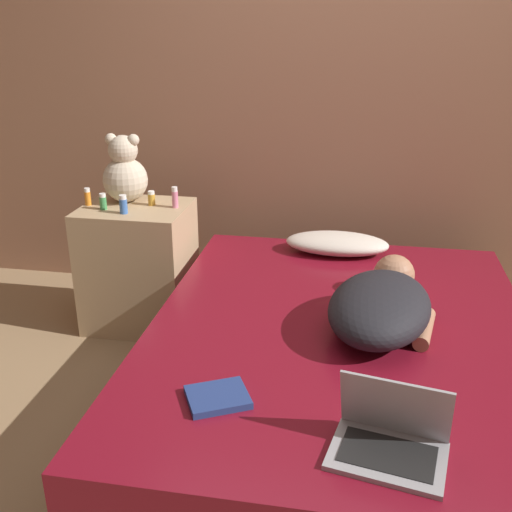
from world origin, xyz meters
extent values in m
plane|color=#937551|center=(0.00, 0.00, 0.00)|extent=(12.00, 12.00, 0.00)
cube|color=#996B51|center=(0.00, 1.28, 1.30)|extent=(8.00, 0.06, 2.60)
cube|color=#2D2319|center=(0.00, 0.00, 0.13)|extent=(1.55, 1.99, 0.26)
cube|color=maroon|center=(0.00, 0.00, 0.35)|extent=(1.52, 1.95, 0.18)
cube|color=tan|center=(-1.11, 0.68, 0.34)|extent=(0.55, 0.45, 0.67)
ellipsoid|color=beige|center=(-0.06, 0.81, 0.49)|extent=(0.53, 0.27, 0.10)
ellipsoid|color=black|center=(0.14, -0.01, 0.54)|extent=(0.49, 0.65, 0.21)
sphere|color=#A87556|center=(0.21, 0.36, 0.53)|extent=(0.18, 0.18, 0.18)
cylinder|color=#A87556|center=(0.32, -0.01, 0.47)|extent=(0.11, 0.27, 0.06)
cube|color=#9E9EA3|center=(0.16, -0.75, 0.44)|extent=(0.36, 0.28, 0.02)
cube|color=black|center=(0.16, -0.75, 0.45)|extent=(0.29, 0.20, 0.00)
cube|color=#9E9EA3|center=(0.18, -0.67, 0.56)|extent=(0.32, 0.13, 0.21)
cube|color=black|center=(0.18, -0.67, 0.56)|extent=(0.29, 0.11, 0.18)
sphere|color=beige|center=(-1.18, 0.77, 0.79)|extent=(0.23, 0.23, 0.23)
sphere|color=beige|center=(-1.18, 0.77, 0.95)|extent=(0.15, 0.15, 0.15)
sphere|color=beige|center=(-1.24, 0.77, 1.00)|extent=(0.06, 0.06, 0.06)
sphere|color=beige|center=(-1.12, 0.77, 1.00)|extent=(0.06, 0.06, 0.06)
cylinder|color=#3D8E4C|center=(-1.24, 0.61, 0.70)|extent=(0.04, 0.04, 0.07)
cylinder|color=white|center=(-1.24, 0.61, 0.75)|extent=(0.03, 0.03, 0.02)
cylinder|color=pink|center=(-0.89, 0.71, 0.71)|extent=(0.03, 0.03, 0.09)
cylinder|color=white|center=(-0.89, 0.71, 0.77)|extent=(0.03, 0.03, 0.02)
cylinder|color=gold|center=(-1.03, 0.73, 0.70)|extent=(0.04, 0.04, 0.06)
cylinder|color=white|center=(-1.03, 0.73, 0.74)|extent=(0.03, 0.03, 0.02)
cylinder|color=orange|center=(-1.35, 0.67, 0.71)|extent=(0.03, 0.03, 0.07)
cylinder|color=white|center=(-1.35, 0.67, 0.75)|extent=(0.03, 0.03, 0.02)
cylinder|color=#3866B2|center=(-1.12, 0.57, 0.71)|extent=(0.04, 0.04, 0.07)
cylinder|color=white|center=(-1.12, 0.57, 0.76)|extent=(0.04, 0.04, 0.02)
cube|color=navy|center=(-0.37, -0.56, 0.45)|extent=(0.24, 0.23, 0.02)
camera|label=1|loc=(0.04, -2.14, 1.59)|focal=42.00mm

